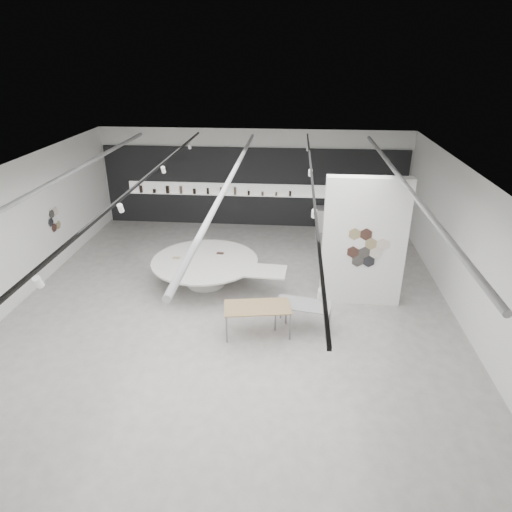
# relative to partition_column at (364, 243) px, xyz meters

# --- Properties ---
(room) EXTENTS (12.02, 14.02, 3.82)m
(room) POSITION_rel_partition_column_xyz_m (-3.59, -1.00, 0.27)
(room) COLOR #A8A39E
(room) RESTS_ON ground
(back_wall_display) EXTENTS (11.80, 0.27, 3.10)m
(back_wall_display) POSITION_rel_partition_column_xyz_m (-3.59, 5.94, -0.26)
(back_wall_display) COLOR black
(back_wall_display) RESTS_ON ground
(partition_column) EXTENTS (2.20, 0.38, 3.60)m
(partition_column) POSITION_rel_partition_column_xyz_m (0.00, 0.00, 0.00)
(partition_column) COLOR white
(partition_column) RESTS_ON ground
(display_island) EXTENTS (4.15, 3.37, 0.81)m
(display_island) POSITION_rel_partition_column_xyz_m (-4.43, 0.66, -1.27)
(display_island) COLOR white
(display_island) RESTS_ON ground
(sample_table_wood) EXTENTS (1.73, 1.06, 0.76)m
(sample_table_wood) POSITION_rel_partition_column_xyz_m (-2.71, -1.81, -1.09)
(sample_table_wood) COLOR #95784D
(sample_table_wood) RESTS_ON ground
(sample_table_stone) EXTENTS (1.47, 0.92, 0.70)m
(sample_table_stone) POSITION_rel_partition_column_xyz_m (-1.58, -1.49, -1.16)
(sample_table_stone) COLOR gray
(sample_table_stone) RESTS_ON ground
(kitchen_counter) EXTENTS (1.63, 0.65, 1.28)m
(kitchen_counter) POSITION_rel_partition_column_xyz_m (-0.22, 5.53, -1.34)
(kitchen_counter) COLOR white
(kitchen_counter) RESTS_ON ground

